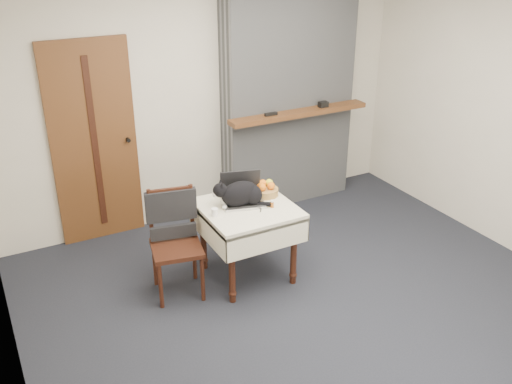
# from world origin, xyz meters

# --- Properties ---
(ground) EXTENTS (4.50, 4.50, 0.00)m
(ground) POSITION_xyz_m (0.00, 0.00, 0.00)
(ground) COLOR black
(ground) RESTS_ON ground
(room_shell) EXTENTS (4.52, 4.01, 2.61)m
(room_shell) POSITION_xyz_m (0.00, 0.46, 1.76)
(room_shell) COLOR beige
(room_shell) RESTS_ON ground
(door) EXTENTS (0.82, 0.10, 2.00)m
(door) POSITION_xyz_m (-1.20, 1.97, 1.00)
(door) COLOR brown
(door) RESTS_ON ground
(chimney) EXTENTS (1.62, 0.48, 2.60)m
(chimney) POSITION_xyz_m (0.90, 1.85, 1.30)
(chimney) COLOR gray
(chimney) RESTS_ON ground
(side_table) EXTENTS (0.78, 0.78, 0.70)m
(side_table) POSITION_xyz_m (-0.25, 0.61, 0.59)
(side_table) COLOR #311A0D
(side_table) RESTS_ON ground
(laptop) EXTENTS (0.43, 0.39, 0.27)m
(laptop) POSITION_xyz_m (-0.24, 0.72, 0.77)
(laptop) COLOR #B7B7BC
(laptop) RESTS_ON side_table
(cat) EXTENTS (0.49, 0.32, 0.25)m
(cat) POSITION_xyz_m (-0.28, 0.66, 0.81)
(cat) COLOR black
(cat) RESTS_ON side_table
(cream_jar) EXTENTS (0.06, 0.06, 0.07)m
(cream_jar) POSITION_xyz_m (-0.57, 0.58, 0.73)
(cream_jar) COLOR white
(cream_jar) RESTS_ON side_table
(pill_bottle) EXTENTS (0.03, 0.03, 0.07)m
(pill_bottle) POSITION_xyz_m (-0.06, 0.49, 0.73)
(pill_bottle) COLOR #A75214
(pill_bottle) RESTS_ON side_table
(fruit_basket) EXTENTS (0.23, 0.23, 0.13)m
(fruit_basket) POSITION_xyz_m (0.00, 0.74, 0.75)
(fruit_basket) COLOR #A47D42
(fruit_basket) RESTS_ON side_table
(desk_clutter) EXTENTS (0.13, 0.12, 0.01)m
(desk_clutter) POSITION_xyz_m (-0.12, 0.62, 0.70)
(desk_clutter) COLOR black
(desk_clutter) RESTS_ON side_table
(chair) EXTENTS (0.49, 0.48, 0.93)m
(chair) POSITION_xyz_m (-0.88, 0.74, 0.59)
(chair) COLOR #311A0D
(chair) RESTS_ON ground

